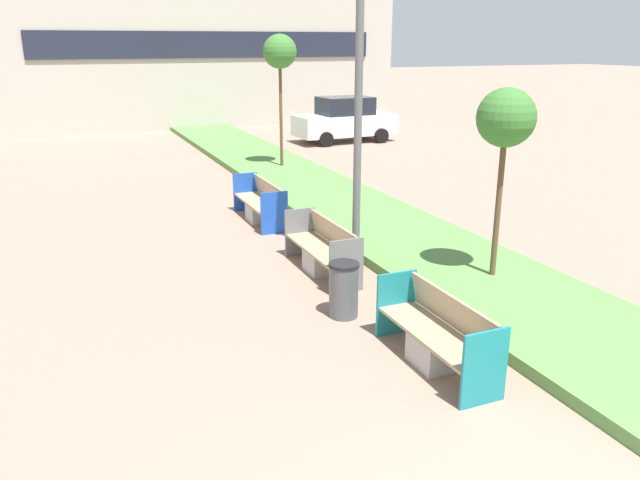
# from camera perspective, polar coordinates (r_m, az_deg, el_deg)

# --- Properties ---
(planter_grass_strip) EXTENTS (2.80, 120.00, 0.18)m
(planter_grass_strip) POSITION_cam_1_polar(r_m,az_deg,el_deg) (15.95, 1.87, 3.35)
(planter_grass_strip) COLOR #568442
(planter_grass_strip) RESTS_ON ground
(building_backdrop) EXTENTS (19.28, 8.95, 7.08)m
(building_backdrop) POSITION_cam_1_polar(r_m,az_deg,el_deg) (35.44, -11.60, 16.55)
(building_backdrop) COLOR #B2AD9E
(building_backdrop) RESTS_ON ground
(bench_teal_frame) EXTENTS (0.65, 2.07, 0.94)m
(bench_teal_frame) POSITION_cam_1_polar(r_m,az_deg,el_deg) (8.31, 10.68, -8.87)
(bench_teal_frame) COLOR #ADA8A0
(bench_teal_frame) RESTS_ON ground
(bench_grey_frame) EXTENTS (0.65, 2.18, 0.94)m
(bench_grey_frame) POSITION_cam_1_polar(r_m,az_deg,el_deg) (11.36, 0.29, -1.16)
(bench_grey_frame) COLOR #ADA8A0
(bench_grey_frame) RESTS_ON ground
(bench_blue_frame) EXTENTS (0.65, 2.25, 0.94)m
(bench_blue_frame) POSITION_cam_1_polar(r_m,az_deg,el_deg) (14.69, -5.44, 3.15)
(bench_blue_frame) COLOR #ADA8A0
(bench_blue_frame) RESTS_ON ground
(litter_bin) EXTENTS (0.47, 0.47, 0.86)m
(litter_bin) POSITION_cam_1_polar(r_m,az_deg,el_deg) (9.53, 2.18, -4.56)
(litter_bin) COLOR #4C4F51
(litter_bin) RESTS_ON ground
(street_lamp_post) EXTENTS (0.24, 0.44, 7.05)m
(street_lamp_post) POSITION_cam_1_polar(r_m,az_deg,el_deg) (10.92, 3.62, 16.95)
(street_lamp_post) COLOR #56595B
(street_lamp_post) RESTS_ON ground
(sapling_tree_near) EXTENTS (0.96, 0.96, 3.35)m
(sapling_tree_near) POSITION_cam_1_polar(r_m,az_deg,el_deg) (10.64, 16.63, 10.44)
(sapling_tree_near) COLOR brown
(sapling_tree_near) RESTS_ON ground
(sapling_tree_far) EXTENTS (1.05, 1.05, 4.27)m
(sapling_tree_far) POSITION_cam_1_polar(r_m,az_deg,el_deg) (20.16, -3.70, 16.67)
(sapling_tree_far) COLOR brown
(sapling_tree_far) RESTS_ON ground
(parked_car_distant) EXTENTS (4.27, 2.00, 1.86)m
(parked_car_distant) POSITION_cam_1_polar(r_m,az_deg,el_deg) (26.53, 2.29, 10.92)
(parked_car_distant) COLOR silver
(parked_car_distant) RESTS_ON ground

